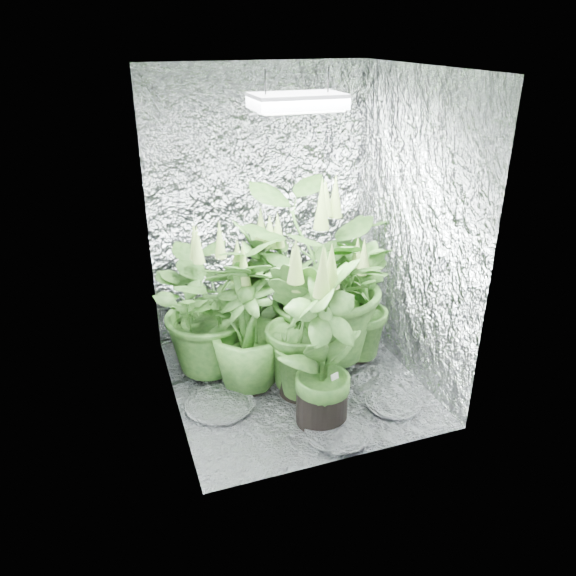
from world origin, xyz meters
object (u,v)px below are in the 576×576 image
Objects in this scene: plant_f at (324,345)px; circulation_fan at (361,334)px; plant_a at (210,304)px; plant_b at (259,291)px; plant_c at (359,305)px; plant_g at (302,328)px; plant_d at (247,325)px; plant_e at (324,280)px; grow_lamp at (297,102)px.

circulation_fan is (0.57, 0.62, -0.36)m from plant_f.
plant_b is (0.38, 0.11, -0.01)m from plant_a.
circulation_fan is (0.68, -0.30, -0.32)m from plant_b.
plant_c is 0.62m from plant_g.
plant_b is 0.45m from plant_d.
plant_d is 0.96× the size of plant_g.
plant_e is (-0.27, 0.02, 0.22)m from plant_c.
plant_f is at bearing -130.53° from plant_c.
plant_a is 0.39m from plant_b.
circulation_fan is (0.30, -0.02, -0.46)m from plant_e.
plant_d is at bearing 121.25° from plant_f.
plant_f is at bearing -58.75° from plant_d.
plant_b is at bearing 15.90° from plant_a.
plant_a is at bearing 121.13° from plant_d.
plant_b is 0.72m from plant_c.
plant_d is at bearing -116.59° from plant_b.
plant_a is at bearing 169.66° from plant_c.
grow_lamp is at bearing 90.95° from plant_f.
plant_b is 0.93m from plant_f.
grow_lamp is 0.49× the size of plant_d.
plant_f reaches higher than plant_b.
plant_e is 0.55m from circulation_fan.
grow_lamp is at bearing -13.47° from plant_d.
plant_f is (-0.27, -0.65, -0.10)m from plant_e.
plant_d is at bearing -58.87° from plant_a.
plant_c is at bearing 29.03° from plant_g.
plant_a is 1.08× the size of plant_d.
plant_d is at bearing 147.60° from plant_g.
grow_lamp reaches higher than circulation_fan.
plant_e is at bearing -35.59° from plant_b.
plant_f is at bearing -88.61° from plant_g.
grow_lamp is at bearing -161.65° from plant_c.
plant_c is 2.24× the size of circulation_fan.
plant_a is 1.05m from plant_c.
plant_f is (-0.53, -0.62, 0.12)m from plant_c.
plant_g is at bearing -79.89° from plant_b.
plant_e is at bearing 67.54° from plant_f.
grow_lamp is 1.35m from plant_g.
plant_f is 0.33m from plant_g.
plant_a is at bearing 167.71° from plant_e.
grow_lamp reaches higher than plant_b.
plant_e reaches higher than plant_f.
plant_d is 0.61m from plant_f.
plant_c is 0.90× the size of plant_d.
grow_lamp is 1.22× the size of circulation_fan.
plant_b is at bearing 97.07° from plant_f.
plant_d is at bearing -167.60° from plant_e.
circulation_fan is at bearing 27.44° from plant_g.
plant_f is 0.92m from circulation_fan.
plant_e is 3.24× the size of circulation_fan.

